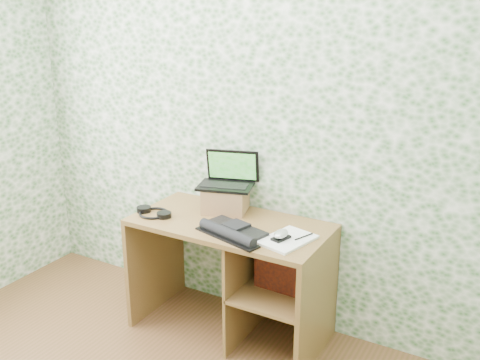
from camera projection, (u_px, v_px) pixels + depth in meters
The scene contains 10 objects.
wall_back at pixel (255, 123), 3.31m from camera, with size 3.50×3.50×0.00m, color white.
desk at pixel (243, 263), 3.30m from camera, with size 1.20×0.60×0.75m.
riser at pixel (226, 199), 3.38m from camera, with size 0.27×0.22×0.16m, color #976544.
laptop at pixel (228, 178), 3.36m from camera, with size 0.39×0.33×0.22m.
keyboard at pixel (232, 231), 3.05m from camera, with size 0.45×0.33×0.06m.
headphones at pixel (154, 213), 3.34m from camera, with size 0.26×0.20×0.03m.
notepad at pixel (287, 240), 2.97m from camera, with size 0.22×0.31×0.01m, color white.
mouse at pixel (281, 236), 2.95m from camera, with size 0.07×0.12×0.04m, color silver.
pen at pixel (304, 237), 2.98m from camera, with size 0.01×0.01×0.14m, color black.
red_box at pixel (278, 263), 3.13m from camera, with size 0.28×0.09×0.33m, color maroon.
Camera 1 is at (1.52, -1.13, 2.00)m, focal length 40.00 mm.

